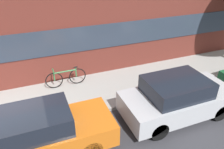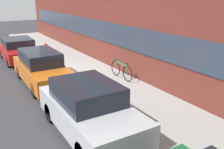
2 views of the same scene
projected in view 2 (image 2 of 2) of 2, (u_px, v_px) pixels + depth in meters
ground_plane at (59, 75)px, 12.53m from camera, size 56.00×56.00×0.00m
sidewalk_strip at (84, 70)px, 13.20m from camera, size 28.00×2.81×0.13m
parked_car_red at (19, 50)px, 15.06m from camera, size 3.98×1.81×1.33m
parked_car_orange at (42, 68)px, 11.08m from camera, size 4.39×1.61×1.50m
parked_car_silver at (89, 109)px, 7.19m from camera, size 4.01×1.78×1.51m
fire_hydrant at (46, 49)px, 15.84m from camera, size 0.50×0.28×0.77m
bicycle at (121, 70)px, 11.54m from camera, size 1.74×0.44×0.84m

